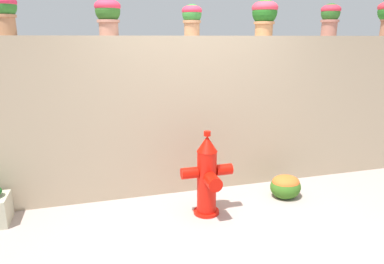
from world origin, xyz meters
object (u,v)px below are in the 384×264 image
potted_plant_4 (265,14)px  potted_plant_5 (330,16)px  potted_plant_3 (192,17)px  potted_plant_1 (5,10)px  potted_plant_2 (108,13)px  flower_bush_left (286,185)px  fire_hydrant (207,177)px

potted_plant_4 → potted_plant_5: bearing=2.1°
potted_plant_3 → potted_plant_5: size_ratio=0.87×
potted_plant_1 → potted_plant_4: size_ratio=0.94×
potted_plant_2 → potted_plant_3: bearing=-1.8°
potted_plant_3 → flower_bush_left: potted_plant_3 is taller
potted_plant_4 → flower_bush_left: 2.16m
potted_plant_3 → potted_plant_4: bearing=-2.1°
potted_plant_2 → potted_plant_5: potted_plant_5 is taller
potted_plant_5 → fire_hydrant: size_ratio=0.44×
potted_plant_2 → potted_plant_4: bearing=-2.0°
flower_bush_left → potted_plant_4: bearing=97.0°
potted_plant_3 → fire_hydrant: size_ratio=0.38×
potted_plant_3 → fire_hydrant: 1.91m
potted_plant_2 → potted_plant_1: bearing=-179.4°
potted_plant_5 → fire_hydrant: bearing=-157.1°
potted_plant_4 → fire_hydrant: potted_plant_4 is taller
potted_plant_4 → potted_plant_3: bearing=177.9°
fire_hydrant → potted_plant_4: bearing=38.8°
potted_plant_4 → flower_bush_left: (0.08, -0.65, -2.06)m
potted_plant_1 → flower_bush_left: potted_plant_1 is taller
potted_plant_1 → potted_plant_5: size_ratio=0.99×
potted_plant_5 → fire_hydrant: (-1.97, -0.83, -1.75)m
fire_hydrant → potted_plant_3: bearing=86.2°
potted_plant_2 → flower_bush_left: 2.94m
potted_plant_1 → potted_plant_2: (1.05, 0.01, -0.01)m
potted_plant_2 → flower_bush_left: size_ratio=1.08×
potted_plant_1 → fire_hydrant: size_ratio=0.43×
potted_plant_2 → flower_bush_left: bearing=-19.7°
potted_plant_3 → potted_plant_5: bearing=0.1°
potted_plant_5 → flower_bush_left: 2.34m
potted_plant_5 → potted_plant_2: bearing=179.4°
potted_plant_2 → potted_plant_3: (0.98, -0.03, -0.03)m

